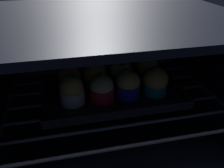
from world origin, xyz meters
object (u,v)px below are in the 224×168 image
Objects in this scene: muffin_row0_col1 at (102,89)px; muffin_row1_col3 at (147,69)px; muffin_row0_col3 at (156,82)px; muffin_row1_col0 at (70,78)px; muffin_row1_col2 at (121,72)px; muffin_row1_col1 at (95,76)px; muffin_row0_col0 at (72,90)px; baking_tray at (112,92)px; muffin_row0_col2 at (128,84)px.

muffin_row1_col3 is (14.36, 7.38, 0.43)cm from muffin_row0_col1.
muffin_row0_col1 is 14.03cm from muffin_row0_col3.
muffin_row1_col0 is 0.87× the size of muffin_row1_col2.
muffin_row1_col3 reaches higher than muffin_row1_col1.
muffin_row0_col1 is 10.00cm from muffin_row1_col2.
muffin_row1_col0 is (0.08, 6.85, -0.14)cm from muffin_row0_col0.
muffin_row0_col1 is 0.99× the size of muffin_row1_col1.
baking_tray is at bearing -161.53° from muffin_row1_col3.
baking_tray is 6.20cm from muffin_row0_col1.
muffin_row0_col1 is at bearing -132.19° from muffin_row1_col2.
baking_tray is at bearing -132.31° from muffin_row1_col2.
muffin_row0_col3 reaches higher than muffin_row1_col1.
muffin_row0_col0 reaches higher than baking_tray.
muffin_row1_col0 is 21.60cm from muffin_row1_col3.
muffin_row1_col0 is (-14.00, 7.01, -0.14)cm from muffin_row0_col2.
muffin_row0_col2 reaches higher than muffin_row1_col0.
muffin_row0_col3 is (14.03, 0.17, 0.26)cm from muffin_row0_col1.
muffin_row0_col0 and muffin_row0_col3 have the same top height.
muffin_row0_col2 is at bearing -26.59° from muffin_row1_col0.
muffin_row1_col1 is 0.93× the size of muffin_row1_col3.
muffin_row1_col3 is at bearing 27.21° from muffin_row0_col1.
muffin_row0_col2 is at bearing 178.77° from muffin_row0_col3.
muffin_row1_col2 is (6.71, 7.40, 0.38)cm from muffin_row0_col1.
muffin_row0_col0 is (-10.67, -3.22, 3.90)cm from baking_tray.
muffin_row0_col1 reaches higher than baking_tray.
muffin_row1_col2 is at bearing 26.25° from muffin_row0_col0.
muffin_row0_col1 is at bearing -3.77° from muffin_row0_col0.
muffin_row1_col1 is at bearing 140.62° from baking_tray.
muffin_row0_col0 is 1.03× the size of muffin_row1_col1.
muffin_row1_col0 is at bearing -179.70° from muffin_row1_col2.
muffin_row1_col2 reaches higher than baking_tray.
muffin_row1_col3 is (7.60, 7.06, 0.22)cm from muffin_row0_col2.
muffin_row0_col3 is 16.14cm from muffin_row1_col1.
muffin_row1_col2 reaches higher than muffin_row0_col2.
baking_tray is 6.45cm from muffin_row1_col1.
muffin_row1_col2 is at bearing 90.40° from muffin_row0_col2.
muffin_row1_col1 reaches higher than muffin_row1_col0.
muffin_row0_col3 reaches higher than baking_tray.
muffin_row0_col3 is 7.23cm from muffin_row1_col3.
baking_tray is at bearing -18.89° from muffin_row1_col0.
muffin_row1_col3 is at bearing 0.15° from muffin_row1_col0.
muffin_row1_col3 is (21.68, 6.90, 0.21)cm from muffin_row0_col0.
muffin_row1_col1 is (-3.96, 3.25, 3.92)cm from baking_tray.
baking_tray is 4.72× the size of muffin_row0_col3.
muffin_row0_col3 is at bearing -0.85° from muffin_row0_col0.
muffin_row0_col3 is (7.27, -0.16, 0.05)cm from muffin_row0_col2.
baking_tray is 4.45× the size of muffin_row1_col2.
muffin_row1_col0 is 0.88× the size of muffin_row1_col3.
muffin_row0_col0 is 6.85cm from muffin_row1_col0.
muffin_row0_col0 reaches higher than muffin_row1_col0.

